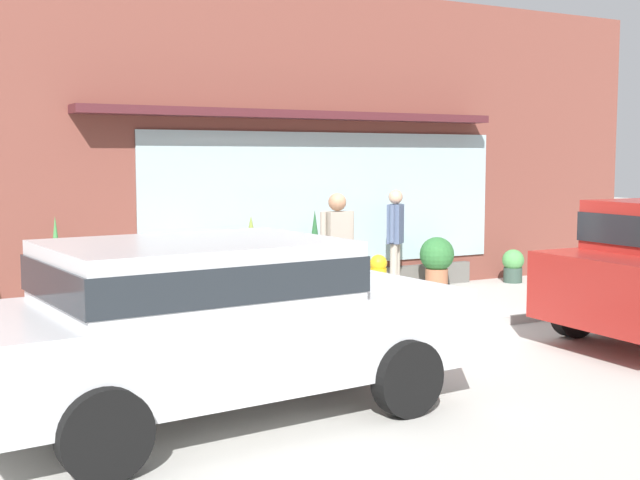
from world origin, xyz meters
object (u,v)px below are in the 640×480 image
Objects in this scene: pedestrian_with_handbag at (339,249)px; parked_car_silver at (209,315)px; pedestrian_passerby at (395,234)px; potted_plant_near_hydrant at (57,272)px; potted_plant_trailing_edge at (165,290)px; potted_plant_corner_tall at (315,256)px; potted_plant_doorstep at (251,263)px; fire_hydrant at (378,287)px; potted_plant_low_front at (437,260)px; potted_plant_window_right at (513,265)px.

pedestrian_with_handbag is 3.92m from parked_car_silver.
pedestrian_passerby is at bearing 38.17° from pedestrian_with_handbag.
potted_plant_near_hydrant reaches higher than potted_plant_trailing_edge.
potted_plant_corner_tall is (3.86, 0.04, -0.02)m from potted_plant_near_hydrant.
pedestrian_with_handbag is at bearing -78.09° from potted_plant_doorstep.
parked_car_silver is 4.65m from potted_plant_near_hydrant.
potted_plant_doorstep is at bearing 125.04° from fire_hydrant.
potted_plant_near_hydrant is at bearing 146.92° from pedestrian_with_handbag.
parked_car_silver is at bearing -118.04° from potted_plant_doorstep.
potted_plant_near_hydrant is (-0.32, 4.63, -0.18)m from parked_car_silver.
potted_plant_near_hydrant is at bearing 178.80° from potted_plant_doorstep.
potted_plant_near_hydrant is at bearing -173.07° from potted_plant_trailing_edge.
fire_hydrant is 0.63× the size of potted_plant_corner_tall.
pedestrian_passerby is 1.21× the size of potted_plant_corner_tall.
potted_plant_doorstep reaches higher than potted_plant_low_front.
potted_plant_window_right is at bearing 19.68° from pedestrian_with_handbag.
potted_plant_corner_tall reaches higher than potted_plant_low_front.
pedestrian_passerby is at bearing -2.78° from potted_plant_near_hydrant.
parked_car_silver is at bearing -177.44° from pedestrian_passerby.
potted_plant_low_front is at bearing -5.26° from potted_plant_trailing_edge.
fire_hydrant is 0.98× the size of potted_plant_low_front.
pedestrian_with_handbag is 3.34m from potted_plant_low_front.
potted_plant_doorstep is (2.75, -0.06, -0.05)m from potted_plant_near_hydrant.
pedestrian_with_handbag is 1.94m from potted_plant_doorstep.
parked_car_silver is 5.87m from potted_plant_corner_tall.
pedestrian_with_handbag is 1.03× the size of pedestrian_passerby.
pedestrian_passerby is 2.87× the size of potted_plant_window_right.
pedestrian_passerby reaches higher than potted_plant_near_hydrant.
pedestrian_passerby is 1.17× the size of potted_plant_near_hydrant.
potted_plant_corner_tall is 1.12m from potted_plant_doorstep.
pedestrian_with_handbag is 4.93m from potted_plant_window_right.
potted_plant_doorstep is at bearing -11.25° from potted_plant_trailing_edge.
potted_plant_doorstep is (2.44, 4.57, -0.23)m from parked_car_silver.
parked_car_silver is 7.19m from potted_plant_low_front.
potted_plant_trailing_edge is (1.21, 4.82, -0.56)m from parked_car_silver.
fire_hydrant is 1.49× the size of potted_plant_window_right.
pedestrian_passerby is 1.89× the size of potted_plant_low_front.
pedestrian_passerby is 0.39× the size of parked_car_silver.
fire_hydrant is 0.20× the size of parked_car_silver.
potted_plant_trailing_edge is 6.17m from potted_plant_window_right.
potted_plant_corner_tall reaches higher than fire_hydrant.
potted_plant_window_right is at bearing 22.26° from fire_hydrant.
potted_plant_trailing_edge is 0.99× the size of potted_plant_window_right.
pedestrian_with_handbag is 1.95× the size of potted_plant_low_front.
potted_plant_low_front reaches higher than potted_plant_window_right.
pedestrian_passerby is (1.25, 1.45, 0.55)m from fire_hydrant.
potted_plant_low_front is (4.46, -0.41, 0.21)m from potted_plant_trailing_edge.
pedestrian_with_handbag is at bearing 39.37° from parked_car_silver.
potted_plant_low_front is at bearing -2.15° from potted_plant_near_hydrant.
potted_plant_trailing_edge is 2.37m from potted_plant_corner_tall.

